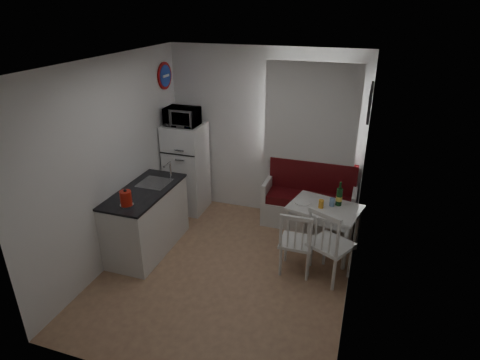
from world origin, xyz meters
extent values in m
cube|color=#996D51|center=(0.00, 0.00, 0.00)|extent=(3.00, 3.50, 0.02)
cube|color=white|center=(0.00, 0.00, 2.60)|extent=(3.00, 3.50, 0.02)
cube|color=white|center=(0.00, 1.75, 1.30)|extent=(3.00, 0.02, 2.60)
cube|color=white|center=(0.00, -1.75, 1.30)|extent=(3.00, 0.02, 2.60)
cube|color=white|center=(-1.50, 0.00, 1.30)|extent=(0.02, 3.50, 2.60)
cube|color=white|center=(1.50, 0.00, 1.30)|extent=(0.02, 3.50, 2.60)
cube|color=silver|center=(0.70, 1.72, 1.62)|extent=(1.22, 0.06, 1.47)
cube|color=white|center=(0.70, 1.65, 1.68)|extent=(1.35, 0.02, 1.50)
cube|color=silver|center=(-1.20, 0.15, 0.43)|extent=(0.60, 1.30, 0.86)
cube|color=black|center=(-1.20, 0.15, 0.89)|extent=(0.62, 1.32, 0.03)
cube|color=#99999E|center=(-1.18, 0.40, 0.85)|extent=(0.40, 0.40, 0.10)
cylinder|color=silver|center=(-1.02, 0.58, 1.03)|extent=(0.02, 0.02, 0.26)
cylinder|color=#1A389D|center=(-1.47, 1.45, 2.15)|extent=(0.03, 0.40, 0.40)
cube|color=black|center=(1.48, 1.10, 2.05)|extent=(0.04, 0.52, 0.42)
cube|color=silver|center=(0.79, 1.48, 0.19)|extent=(1.37, 0.53, 0.38)
cube|color=#580E12|center=(0.79, 1.48, 0.44)|extent=(1.31, 0.49, 0.13)
cube|color=#580E12|center=(0.79, 1.68, 0.74)|extent=(1.31, 0.11, 0.49)
cube|color=silver|center=(1.09, 0.86, 0.66)|extent=(1.03, 0.82, 0.04)
cube|color=silver|center=(1.09, 0.86, 0.59)|extent=(0.92, 0.71, 0.11)
cylinder|color=silver|center=(1.09, 0.86, 0.32)|extent=(0.05, 0.05, 0.64)
cube|color=silver|center=(0.84, 0.29, 0.42)|extent=(0.42, 0.40, 0.04)
cube|color=silver|center=(0.84, 0.11, 0.66)|extent=(0.39, 0.04, 0.43)
cube|color=silver|center=(1.25, 0.29, 0.47)|extent=(0.61, 0.60, 0.04)
cube|color=silver|center=(1.25, 0.09, 0.73)|extent=(0.41, 0.24, 0.48)
cube|color=white|center=(-1.18, 1.40, 0.72)|extent=(0.58, 0.58, 1.44)
imported|color=white|center=(-1.18, 1.35, 1.58)|extent=(0.49, 0.33, 0.27)
cylinder|color=#B61C0E|center=(-1.15, -0.32, 1.01)|extent=(0.17, 0.17, 0.22)
cylinder|color=orange|center=(1.04, 0.81, 0.73)|extent=(0.07, 0.07, 0.11)
cylinder|color=#7398C4|center=(1.17, 0.91, 0.73)|extent=(0.07, 0.07, 0.11)
cylinder|color=white|center=(0.79, 0.88, 0.69)|extent=(0.23, 0.23, 0.02)
camera|label=1|loc=(1.50, -3.95, 3.18)|focal=30.00mm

